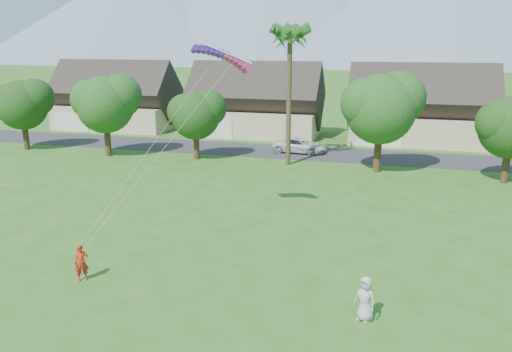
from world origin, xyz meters
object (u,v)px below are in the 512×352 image
(kite_flyer, at_px, (81,263))
(parafoil_kite, at_px, (223,55))
(watcher, at_px, (365,299))
(parked_car, at_px, (299,145))

(kite_flyer, height_order, parafoil_kite, parafoil_kite)
(watcher, xyz_separation_m, parked_car, (-8.37, 30.94, -0.20))
(watcher, distance_m, parafoil_kite, 15.27)
(watcher, bearing_deg, kite_flyer, -148.95)
(kite_flyer, bearing_deg, parked_car, 43.73)
(kite_flyer, height_order, watcher, watcher)
(parked_car, distance_m, parafoil_kite, 24.45)
(parked_car, relative_size, parafoil_kite, 1.48)
(parked_car, height_order, parafoil_kite, parafoil_kite)
(kite_flyer, relative_size, watcher, 0.94)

